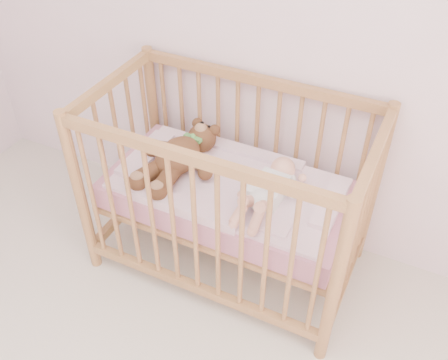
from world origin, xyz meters
The scene contains 6 objects.
wall_back centered at (0.00, 2.00, 1.35)m, with size 4.00×0.02×2.70m, color white.
crib centered at (-0.10, 1.60, 0.50)m, with size 1.36×0.76×1.00m, color tan, non-canonical shape.
mattress centered at (-0.10, 1.60, 0.49)m, with size 1.22×0.62×0.13m, color #CE8099.
blanket centered at (-0.10, 1.60, 0.56)m, with size 1.10×0.58×0.06m, color #F4A8C5, non-canonical shape.
baby centered at (0.12, 1.58, 0.64)m, with size 0.26×0.54×0.13m, color white, non-canonical shape.
teddy_bear centered at (-0.37, 1.58, 0.65)m, with size 0.42×0.60×0.17m, color brown, non-canonical shape.
Camera 1 is at (0.69, -0.10, 2.16)m, focal length 40.00 mm.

